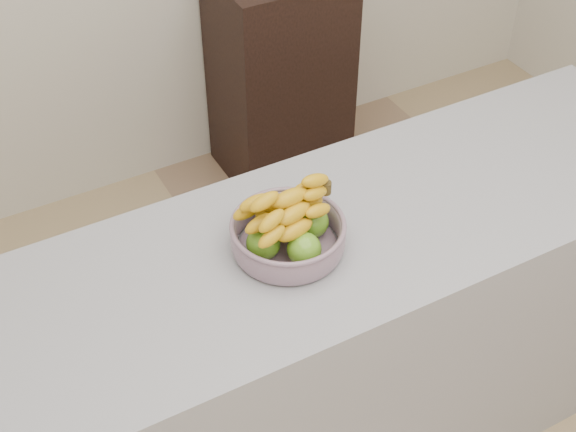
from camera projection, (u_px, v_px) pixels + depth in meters
name	position (u px, v px, depth m)	size (l,w,h in m)	color
counter	(340.00, 345.00, 2.23)	(2.00, 0.60, 0.90)	#A0A1A9
cabinet	(280.00, 76.00, 3.28)	(0.50, 0.40, 0.90)	black
fruit_bowl	(288.00, 231.00, 1.83)	(0.27, 0.27, 0.17)	#99A1B7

